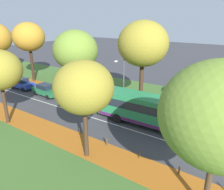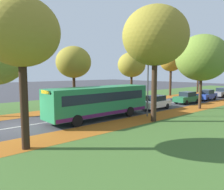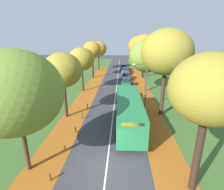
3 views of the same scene
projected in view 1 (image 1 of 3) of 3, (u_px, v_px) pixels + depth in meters
The scene contains 19 objects.
ground_plane at pixel (218, 157), 16.73m from camera, with size 160.00×160.00×0.00m, color #38383D.
leaf_litter_left at pixel (49, 131), 20.64m from camera, with size 2.80×60.00×0.00m, color #9E5619.
grass_verge_right at pixel (93, 85), 34.56m from camera, with size 12.00×90.00×0.01m, color #3D6028.
leaf_litter_right at pixel (106, 102), 27.78m from camera, with size 2.80×60.00×0.00m, color #9E5619.
road_centre_line at pixel (46, 103), 27.42m from camera, with size 0.12×80.00×0.01m, color silver.
tree_left_nearest at pixel (221, 115), 10.38m from camera, with size 5.94×5.94×8.43m.
tree_left_near at pixel (84, 88), 15.17m from camera, with size 4.26×4.26×7.47m.
tree_right_near at pixel (143, 44), 24.00m from camera, with size 5.62×5.62×9.94m.
tree_right_mid at pixel (75, 50), 29.04m from camera, with size 5.98×5.98×8.70m.
tree_right_far at pixel (29, 37), 34.81m from camera, with size 5.06×5.06×9.50m.
bollard_second at pixel (179, 170), 14.86m from camera, with size 0.12×0.12×0.59m, color #4C3823.
bollard_third at pixel (140, 155), 16.57m from camera, with size 0.12×0.12×0.56m, color #4C3823.
bollard_fourth at pixel (107, 142), 18.17m from camera, with size 0.12×0.12×0.72m, color #4C3823.
bollard_fifth at pixel (80, 132), 19.83m from camera, with size 0.12×0.12×0.66m, color #4C3823.
streetlamp_right at pixel (122, 78), 24.25m from camera, with size 1.89×0.28×6.00m.
bus at pixel (149, 109), 21.19m from camera, with size 2.81×10.45×2.98m.
car_white_lead at pixel (86, 100), 25.96m from camera, with size 1.90×4.26×1.62m.
car_green_following at pixel (46, 90), 29.70m from camera, with size 1.94×4.28×1.62m.
car_blue_third_in_line at pixel (22, 83), 32.73m from camera, with size 1.90×4.26×1.62m.
Camera 1 is at (-16.29, -1.30, 10.13)m, focal length 35.00 mm.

